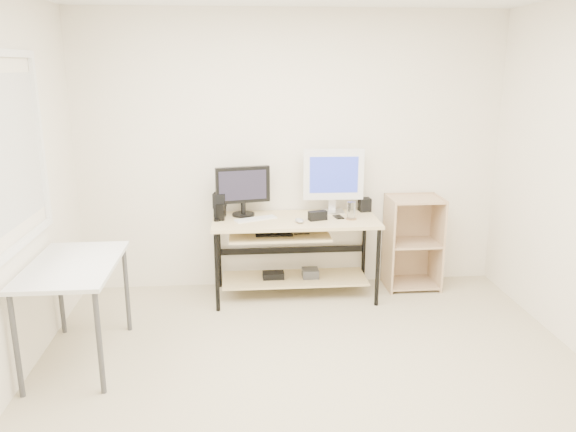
# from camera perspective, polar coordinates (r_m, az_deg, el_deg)

# --- Properties ---
(room) EXTENTS (4.01, 4.01, 2.62)m
(room) POSITION_cam_1_polar(r_m,az_deg,el_deg) (3.39, 1.13, 1.77)
(room) COLOR #C1B494
(room) RESTS_ON ground
(desk) EXTENTS (1.50, 0.65, 0.75)m
(desk) POSITION_cam_1_polar(r_m,az_deg,el_deg) (5.16, 0.44, -2.54)
(desk) COLOR beige
(desk) RESTS_ON ground
(side_table) EXTENTS (0.60, 1.00, 0.75)m
(side_table) POSITION_cam_1_polar(r_m,az_deg,el_deg) (4.26, -20.96, -5.52)
(side_table) COLOR silver
(side_table) RESTS_ON ground
(shelf_unit) EXTENTS (0.50, 0.40, 0.90)m
(shelf_unit) POSITION_cam_1_polar(r_m,az_deg,el_deg) (5.56, 12.44, -2.52)
(shelf_unit) COLOR tan
(shelf_unit) RESTS_ON ground
(black_monitor) EXTENTS (0.50, 0.21, 0.46)m
(black_monitor) POSITION_cam_1_polar(r_m,az_deg,el_deg) (5.16, -4.61, 2.86)
(black_monitor) COLOR black
(black_monitor) RESTS_ON desk
(white_imac) EXTENTS (0.57, 0.18, 0.60)m
(white_imac) POSITION_cam_1_polar(r_m,az_deg,el_deg) (5.26, 4.64, 4.05)
(white_imac) COLOR silver
(white_imac) RESTS_ON desk
(keyboard) EXTENTS (0.40, 0.25, 0.01)m
(keyboard) POSITION_cam_1_polar(r_m,az_deg,el_deg) (5.07, -3.30, -0.30)
(keyboard) COLOR silver
(keyboard) RESTS_ON desk
(mouse) EXTENTS (0.11, 0.13, 0.04)m
(mouse) POSITION_cam_1_polar(r_m,az_deg,el_deg) (4.97, 1.17, -0.46)
(mouse) COLOR #ADADB2
(mouse) RESTS_ON desk
(center_speaker) EXTENTS (0.18, 0.11, 0.08)m
(center_speaker) POSITION_cam_1_polar(r_m,az_deg,el_deg) (5.05, 3.03, 0.04)
(center_speaker) COLOR black
(center_speaker) RESTS_ON desk
(speaker_left) EXTENTS (0.13, 0.13, 0.22)m
(speaker_left) POSITION_cam_1_polar(r_m,az_deg,el_deg) (5.17, -6.95, 1.17)
(speaker_left) COLOR black
(speaker_left) RESTS_ON desk
(speaker_right) EXTENTS (0.12, 0.12, 0.13)m
(speaker_right) POSITION_cam_1_polar(r_m,az_deg,el_deg) (5.40, 7.79, 1.15)
(speaker_right) COLOR black
(speaker_right) RESTS_ON desk
(audio_controller) EXTENTS (0.08, 0.06, 0.14)m
(audio_controller) POSITION_cam_1_polar(r_m,az_deg,el_deg) (5.06, -6.88, 0.34)
(audio_controller) COLOR black
(audio_controller) RESTS_ON desk
(volume_puck) EXTENTS (0.07, 0.07, 0.02)m
(volume_puck) POSITION_cam_1_polar(r_m,az_deg,el_deg) (5.06, -7.26, -0.40)
(volume_puck) COLOR black
(volume_puck) RESTS_ON desk
(smartphone) EXTENTS (0.09, 0.14, 0.01)m
(smartphone) POSITION_cam_1_polar(r_m,az_deg,el_deg) (5.16, 5.15, -0.10)
(smartphone) COLOR black
(smartphone) RESTS_ON desk
(coaster) EXTENTS (0.12, 0.12, 0.01)m
(coaster) POSITION_cam_1_polar(r_m,az_deg,el_deg) (5.11, 6.43, -0.28)
(coaster) COLOR #9B7046
(coaster) RESTS_ON desk
(drinking_glass) EXTENTS (0.09, 0.09, 0.15)m
(drinking_glass) POSITION_cam_1_polar(r_m,az_deg,el_deg) (5.09, 6.45, 0.58)
(drinking_glass) COLOR white
(drinking_glass) RESTS_ON coaster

